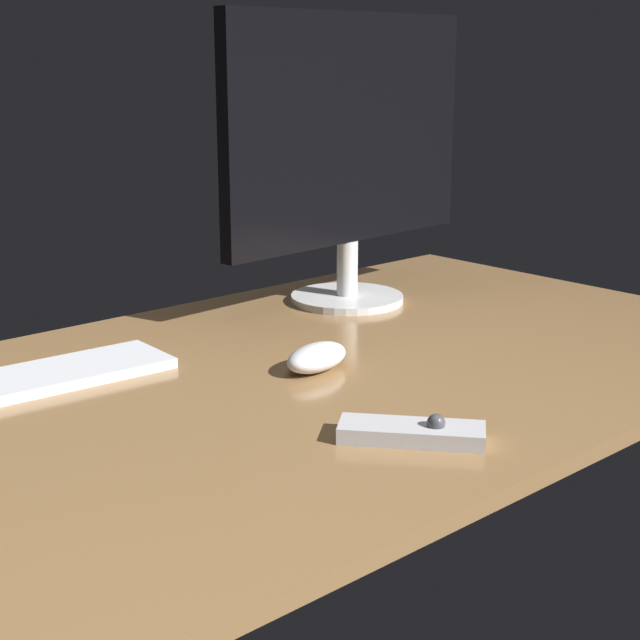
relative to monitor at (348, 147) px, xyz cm
name	(u,v)px	position (x,y,z in cm)	size (l,w,h in cm)	color
desk	(323,372)	(-27.64, -23.92, -28.04)	(140.00, 84.00, 2.00)	olive
monitor	(348,147)	(0.00, 0.00, 0.00)	(55.12, 19.75, 48.88)	silver
keyboard	(35,379)	(-61.27, -4.15, -26.33)	(36.75, 11.56, 1.42)	silver
computer_mouse	(317,357)	(-29.70, -24.89, -25.18)	(10.94, 5.95, 3.72)	silver
media_remote	(413,432)	(-38.67, -50.99, -26.02)	(14.64, 16.31, 3.32)	#B7B7BC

